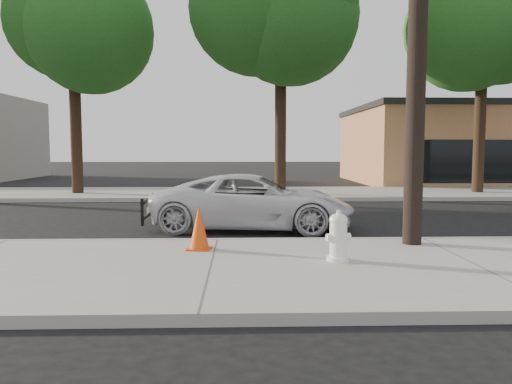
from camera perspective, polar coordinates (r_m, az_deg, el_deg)
ground at (r=11.82m, az=-3.95°, el=-4.24°), size 120.00×120.00×0.00m
near_sidewalk at (r=7.60m, az=-5.21°, el=-8.90°), size 90.00×4.40×0.15m
far_sidewalk at (r=20.25m, az=-3.03°, el=-0.17°), size 90.00×5.00×0.15m
curb_near at (r=9.74m, az=-4.43°, el=-5.79°), size 90.00×0.12×0.16m
tree_b at (r=21.12m, az=-19.79°, el=16.33°), size 4.34×4.20×8.45m
tree_c at (r=20.02m, az=3.56°, el=19.49°), size 4.96×4.80×9.55m
tree_d at (r=22.35m, az=25.18°, el=16.07°), size 4.50×4.35×8.75m
police_cruiser at (r=11.70m, az=-0.30°, el=-1.13°), size 4.88×2.66×1.30m
fire_hydrant at (r=7.88m, az=9.39°, el=-5.20°), size 0.40×0.36×0.74m
traffic_cone at (r=8.70m, az=-6.52°, el=-4.11°), size 0.46×0.46×0.77m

